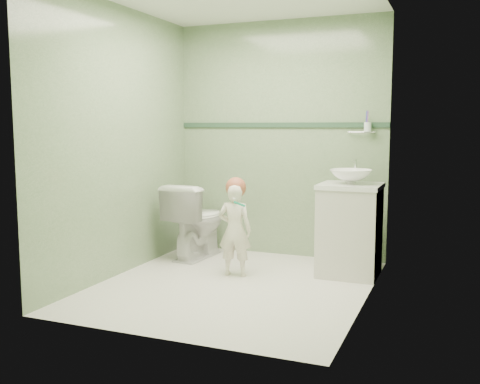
% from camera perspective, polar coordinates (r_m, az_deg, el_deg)
% --- Properties ---
extents(ground, '(2.50, 2.50, 0.00)m').
position_cam_1_polar(ground, '(4.70, -0.69, -9.70)').
color(ground, silver).
rests_on(ground, ground).
extents(room_shell, '(2.50, 2.54, 2.40)m').
position_cam_1_polar(room_shell, '(4.50, -0.71, 5.10)').
color(room_shell, gray).
rests_on(room_shell, ground).
extents(trim_stripe, '(2.20, 0.02, 0.05)m').
position_cam_1_polar(trim_stripe, '(5.66, 4.13, 6.97)').
color(trim_stripe, '#2A4934').
rests_on(trim_stripe, room_shell).
extents(vanity, '(0.52, 0.50, 0.80)m').
position_cam_1_polar(vanity, '(5.02, 11.33, -4.03)').
color(vanity, silver).
rests_on(vanity, ground).
extents(counter, '(0.54, 0.52, 0.04)m').
position_cam_1_polar(counter, '(4.96, 11.44, 0.62)').
color(counter, white).
rests_on(counter, vanity).
extents(basin, '(0.37, 0.37, 0.13)m').
position_cam_1_polar(basin, '(4.96, 11.46, 1.58)').
color(basin, white).
rests_on(basin, counter).
extents(faucet, '(0.03, 0.13, 0.18)m').
position_cam_1_polar(faucet, '(5.13, 11.86, 2.65)').
color(faucet, silver).
rests_on(faucet, counter).
extents(cup_holder, '(0.26, 0.07, 0.21)m').
position_cam_1_polar(cup_holder, '(5.40, 13.06, 6.59)').
color(cup_holder, silver).
rests_on(cup_holder, room_shell).
extents(toilet, '(0.48, 0.78, 0.76)m').
position_cam_1_polar(toilet, '(5.62, -4.55, -2.95)').
color(toilet, white).
rests_on(toilet, ground).
extents(toddler, '(0.32, 0.23, 0.83)m').
position_cam_1_polar(toddler, '(4.91, -0.54, -3.98)').
color(toddler, silver).
rests_on(toddler, ground).
extents(hair_cap, '(0.18, 0.18, 0.18)m').
position_cam_1_polar(hair_cap, '(4.87, -0.44, 0.47)').
color(hair_cap, '#9F5136').
rests_on(hair_cap, toddler).
extents(teal_toothbrush, '(0.11, 0.14, 0.08)m').
position_cam_1_polar(teal_toothbrush, '(4.73, -0.10, -1.20)').
color(teal_toothbrush, '#0F9B70').
rests_on(teal_toothbrush, toddler).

